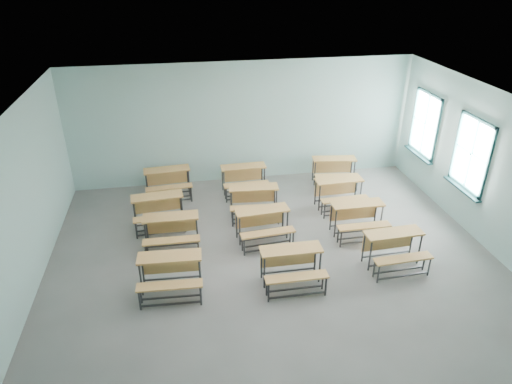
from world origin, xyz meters
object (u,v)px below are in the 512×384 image
Objects in this scene: desk_unit_r2c0 at (158,207)px; desk_unit_r0c0 at (170,270)px; desk_unit_r0c2 at (395,245)px; desk_unit_r1c0 at (171,228)px; desk_unit_r0c1 at (292,262)px; desk_unit_r1c2 at (358,215)px; desk_unit_r3c0 at (168,179)px; desk_unit_r2c2 at (340,190)px; desk_unit_r1c1 at (263,221)px; desk_unit_r2c1 at (254,198)px; desk_unit_r3c1 at (244,176)px; desk_unit_r3c2 at (334,168)px.

desk_unit_r0c0 is at bearing -89.20° from desk_unit_r2c0.
desk_unit_r0c2 and desk_unit_r1c0 have the same top height.
desk_unit_r0c0 is at bearing 176.16° from desk_unit_r0c1.
desk_unit_r1c2 is 0.96× the size of desk_unit_r3c0.
desk_unit_r2c2 is 4.30m from desk_unit_r3c0.
desk_unit_r1c0 is 1.93m from desk_unit_r1c1.
desk_unit_r0c1 and desk_unit_r2c2 have the same top height.
desk_unit_r2c1 is at bearing 179.32° from desk_unit_r2c2.
desk_unit_r0c2 is at bearing -41.00° from desk_unit_r2c1.
desk_unit_r3c1 is (-0.06, 2.29, 0.00)m from desk_unit_r1c1.
desk_unit_r0c1 is 2.33m from desk_unit_r1c2.
desk_unit_r2c1 is at bearing -38.77° from desk_unit_r3c0.
desk_unit_r1c0 is at bearing -131.36° from desk_unit_r3c1.
desk_unit_r0c1 is at bearing -34.71° from desk_unit_r1c0.
desk_unit_r2c2 is at bearing 89.77° from desk_unit_r1c2.
desk_unit_r0c1 is 0.93× the size of desk_unit_r3c2.
desk_unit_r2c1 and desk_unit_r3c0 have the same top height.
desk_unit_r1c2 is 0.93× the size of desk_unit_r3c2.
desk_unit_r3c2 is at bearing 75.54° from desk_unit_r2c2.
desk_unit_r2c2 is at bearing 5.34° from desk_unit_r2c1.
desk_unit_r1c1 is 1.00× the size of desk_unit_r2c0.
desk_unit_r0c0 is 2.39m from desk_unit_r1c1.
desk_unit_r1c2 is 0.95× the size of desk_unit_r2c1.
desk_unit_r3c0 is (-4.35, 3.78, 0.00)m from desk_unit_r0c2.
desk_unit_r0c0 is 2.40m from desk_unit_r2c0.
desk_unit_r0c1 and desk_unit_r3c0 have the same top height.
desk_unit_r0c1 is at bearing -177.26° from desk_unit_r0c2.
desk_unit_r0c2 and desk_unit_r2c2 have the same top height.
desk_unit_r1c1 and desk_unit_r2c0 have the same top height.
desk_unit_r2c2 is 1.00× the size of desk_unit_r3c1.
desk_unit_r2c2 is (4.06, 2.47, 0.00)m from desk_unit_r0c0.
desk_unit_r2c2 is at bearing -22.24° from desk_unit_r3c0.
desk_unit_r1c0 is 1.01× the size of desk_unit_r1c2.
desk_unit_r1c0 and desk_unit_r2c0 have the same top height.
desk_unit_r0c1 is 2.69m from desk_unit_r1c0.
desk_unit_r1c0 is 0.96× the size of desk_unit_r2c0.
desk_unit_r2c1 is (1.95, 2.44, 0.00)m from desk_unit_r0c0.
desk_unit_r1c2 and desk_unit_r3c0 have the same top height.
desk_unit_r0c1 is 3.82m from desk_unit_r3c1.
desk_unit_r3c2 is at bearing 32.70° from desk_unit_r2c1.
desk_unit_r3c1 is (-0.05, 1.21, 0.00)m from desk_unit_r2c1.
desk_unit_r0c0 is at bearing -124.10° from desk_unit_r2c1.
desk_unit_r1c2 is 4.81m from desk_unit_r3c0.
desk_unit_r0c0 is 1.02× the size of desk_unit_r3c1.
desk_unit_r1c2 is 1.21m from desk_unit_r2c2.
desk_unit_r1c0 is at bearing -147.38° from desk_unit_r2c1.
desk_unit_r1c1 is 2.44m from desk_unit_r2c0.
desk_unit_r0c1 is at bearing -79.75° from desk_unit_r2c1.
desk_unit_r3c0 is (-4.08, 2.55, 0.00)m from desk_unit_r1c2.
desk_unit_r0c2 is 2.46m from desk_unit_r2c2.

